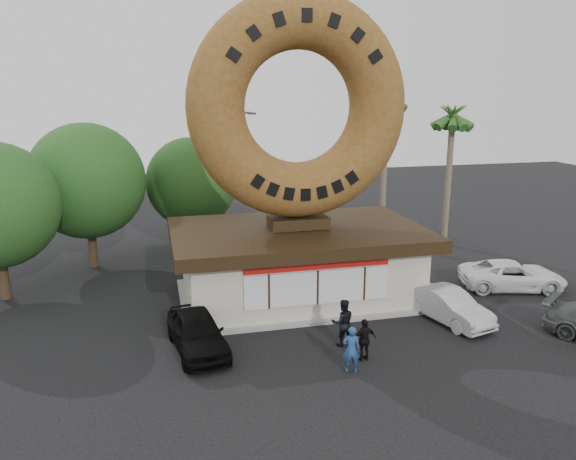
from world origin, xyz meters
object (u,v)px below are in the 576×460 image
at_px(giant_donut, 299,107).
at_px(street_lamp, 226,171).
at_px(donut_shop, 298,260).
at_px(car_black, 197,332).
at_px(car_silver, 449,306).
at_px(person_left, 351,349).
at_px(person_right, 365,340).
at_px(person_center, 343,322).
at_px(car_white, 512,275).

bearing_deg(giant_donut, street_lamp, 100.51).
distance_m(donut_shop, car_black, 6.65).
relative_size(giant_donut, car_silver, 2.35).
height_order(giant_donut, person_left, giant_donut).
height_order(street_lamp, person_right, street_lamp).
relative_size(giant_donut, person_center, 5.25).
bearing_deg(person_right, person_center, -84.14).
bearing_deg(donut_shop, person_right, -83.81).
bearing_deg(car_white, car_silver, 133.96).
height_order(person_left, person_right, person_left).
distance_m(giant_donut, car_white, 12.97).
distance_m(donut_shop, person_center, 5.26).
xyz_separation_m(person_left, car_silver, (5.36, 3.08, -0.16)).
bearing_deg(person_center, person_left, 83.25).
xyz_separation_m(giant_donut, car_black, (-4.94, -4.35, -7.82)).
bearing_deg(car_silver, person_right, -167.54).
height_order(donut_shop, person_right, donut_shop).
distance_m(person_right, car_silver, 5.20).
relative_size(donut_shop, person_right, 7.24).
bearing_deg(person_center, car_white, -154.27).
bearing_deg(giant_donut, person_center, -86.08).
bearing_deg(street_lamp, person_left, -83.99).
bearing_deg(street_lamp, donut_shop, -79.50).
xyz_separation_m(person_left, car_white, (10.26, 5.81, -0.15)).
distance_m(donut_shop, car_silver, 6.80).
relative_size(donut_shop, car_silver, 2.77).
height_order(giant_donut, street_lamp, giant_donut).
height_order(street_lamp, person_center, street_lamp).
relative_size(car_black, car_silver, 1.06).
bearing_deg(car_white, person_center, 125.94).
bearing_deg(car_white, street_lamp, 61.51).
relative_size(person_left, car_black, 0.39).
distance_m(street_lamp, car_white, 17.02).
bearing_deg(car_black, donut_shop, 33.33).
height_order(street_lamp, car_white, street_lamp).
xyz_separation_m(giant_donut, person_right, (0.70, -6.51, -7.77)).
xyz_separation_m(person_left, car_black, (-4.89, 2.84, -0.10)).
xyz_separation_m(giant_donut, person_left, (-0.05, -7.19, -7.72)).
xyz_separation_m(person_center, person_right, (0.35, -1.32, -0.13)).
bearing_deg(car_black, street_lamp, 69.94).
bearing_deg(car_black, car_white, 3.14).
height_order(person_center, car_silver, person_center).
height_order(person_left, car_black, person_left).
relative_size(donut_shop, person_left, 6.79).
height_order(person_left, car_silver, person_left).
height_order(person_left, person_center, person_center).
relative_size(person_left, car_silver, 0.41).
relative_size(giant_donut, person_left, 5.75).
xyz_separation_m(street_lamp, car_silver, (7.17, -14.11, -3.82)).
relative_size(person_left, person_center, 0.91).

